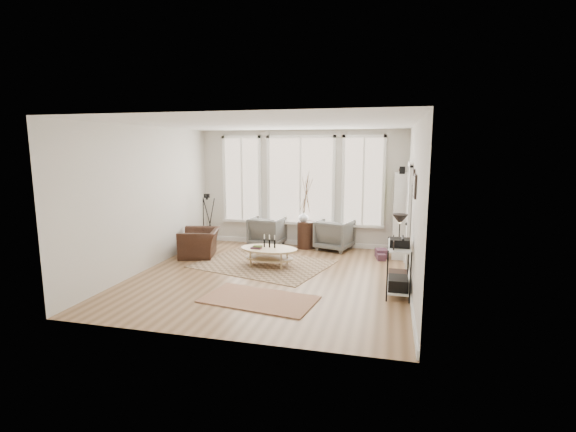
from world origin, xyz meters
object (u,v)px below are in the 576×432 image
(coffee_table, at_px, (269,252))
(accent_chair, at_px, (200,243))
(armchair_left, at_px, (268,231))
(armchair_right, at_px, (335,235))
(low_shelf, at_px, (398,263))
(side_table, at_px, (306,212))
(bookcase, at_px, (400,215))

(coffee_table, bearing_deg, accent_chair, 166.92)
(coffee_table, xyz_separation_m, armchair_left, (-0.55, 1.77, 0.07))
(accent_chair, bearing_deg, armchair_right, 100.10)
(coffee_table, xyz_separation_m, armchair_right, (1.16, 1.77, 0.07))
(coffee_table, bearing_deg, armchair_right, 56.81)
(armchair_left, xyz_separation_m, accent_chair, (-1.22, -1.36, -0.06))
(low_shelf, height_order, armchair_left, low_shelf)
(coffee_table, distance_m, side_table, 1.92)
(low_shelf, relative_size, armchair_right, 1.61)
(low_shelf, xyz_separation_m, side_table, (-2.17, 2.75, 0.38))
(coffee_table, height_order, armchair_left, armchair_left)
(coffee_table, bearing_deg, armchair_left, 107.22)
(bookcase, distance_m, side_table, 2.24)
(armchair_left, relative_size, side_table, 0.44)
(low_shelf, height_order, accent_chair, low_shelf)
(bookcase, bearing_deg, side_table, 174.23)
(bookcase, bearing_deg, coffee_table, -150.06)
(bookcase, distance_m, armchair_right, 1.65)
(accent_chair, bearing_deg, side_table, 106.64)
(armchair_right, xyz_separation_m, side_table, (-0.70, 0.00, 0.53))
(accent_chair, bearing_deg, bookcase, 89.50)
(side_table, relative_size, accent_chair, 1.95)
(low_shelf, xyz_separation_m, armchair_left, (-3.17, 2.75, -0.14))
(bookcase, xyz_separation_m, coffee_table, (-2.68, -1.54, -0.65))
(low_shelf, bearing_deg, accent_chair, 162.44)
(coffee_table, xyz_separation_m, side_table, (0.45, 1.77, 0.59))
(side_table, bearing_deg, armchair_left, 180.00)
(low_shelf, bearing_deg, bookcase, 88.72)
(armchair_right, bearing_deg, armchair_left, 16.52)
(armchair_left, bearing_deg, low_shelf, 146.07)
(low_shelf, distance_m, accent_chair, 4.61)
(low_shelf, distance_m, armchair_right, 3.12)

